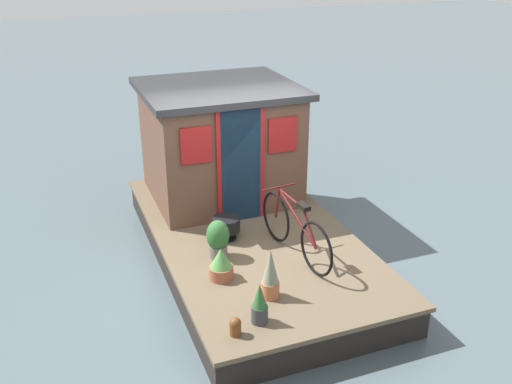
{
  "coord_description": "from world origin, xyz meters",
  "views": [
    {
      "loc": [
        -6.83,
        2.54,
        4.31
      ],
      "look_at": [
        -0.2,
        0.0,
        1.16
      ],
      "focal_mm": 40.24,
      "sensor_mm": 36.0,
      "label": 1
    }
  ],
  "objects_px": {
    "potted_plant_geranium": "(270,275)",
    "mooring_bollard": "(235,326)",
    "charcoal_grill": "(226,225)",
    "bicycle": "(295,229)",
    "potted_plant_thyme": "(260,304)",
    "potted_plant_basil": "(221,264)",
    "potted_plant_lavender": "(218,239)",
    "houseboat_cabin": "(220,142)"
  },
  "relations": [
    {
      "from": "houseboat_cabin",
      "to": "potted_plant_lavender",
      "type": "relative_size",
      "value": 4.52
    },
    {
      "from": "potted_plant_thyme",
      "to": "potted_plant_basil",
      "type": "distance_m",
      "value": 1.0
    },
    {
      "from": "bicycle",
      "to": "potted_plant_geranium",
      "type": "height_order",
      "value": "bicycle"
    },
    {
      "from": "potted_plant_thyme",
      "to": "potted_plant_lavender",
      "type": "distance_m",
      "value": 1.51
    },
    {
      "from": "bicycle",
      "to": "potted_plant_lavender",
      "type": "height_order",
      "value": "bicycle"
    },
    {
      "from": "charcoal_grill",
      "to": "mooring_bollard",
      "type": "bearing_deg",
      "value": 164.24
    },
    {
      "from": "potted_plant_geranium",
      "to": "houseboat_cabin",
      "type": "bearing_deg",
      "value": -6.9
    },
    {
      "from": "houseboat_cabin",
      "to": "potted_plant_thyme",
      "type": "relative_size",
      "value": 4.85
    },
    {
      "from": "bicycle",
      "to": "mooring_bollard",
      "type": "xyz_separation_m",
      "value": [
        -1.29,
        1.27,
        -0.28
      ]
    },
    {
      "from": "potted_plant_lavender",
      "to": "houseboat_cabin",
      "type": "bearing_deg",
      "value": -18.96
    },
    {
      "from": "potted_plant_geranium",
      "to": "charcoal_grill",
      "type": "relative_size",
      "value": 1.62
    },
    {
      "from": "potted_plant_thyme",
      "to": "bicycle",
      "type": "bearing_deg",
      "value": -39.05
    },
    {
      "from": "houseboat_cabin",
      "to": "charcoal_grill",
      "type": "relative_size",
      "value": 6.09
    },
    {
      "from": "potted_plant_thyme",
      "to": "mooring_bollard",
      "type": "relative_size",
      "value": 2.3
    },
    {
      "from": "houseboat_cabin",
      "to": "mooring_bollard",
      "type": "relative_size",
      "value": 11.16
    },
    {
      "from": "potted_plant_geranium",
      "to": "mooring_bollard",
      "type": "distance_m",
      "value": 0.83
    },
    {
      "from": "potted_plant_geranium",
      "to": "potted_plant_basil",
      "type": "height_order",
      "value": "potted_plant_geranium"
    },
    {
      "from": "houseboat_cabin",
      "to": "mooring_bollard",
      "type": "xyz_separation_m",
      "value": [
        -3.52,
        0.97,
        -0.81
      ]
    },
    {
      "from": "potted_plant_geranium",
      "to": "charcoal_grill",
      "type": "distance_m",
      "value": 1.54
    },
    {
      "from": "bicycle",
      "to": "potted_plant_geranium",
      "type": "xyz_separation_m",
      "value": [
        -0.77,
        0.66,
        -0.09
      ]
    },
    {
      "from": "bicycle",
      "to": "potted_plant_geranium",
      "type": "bearing_deg",
      "value": 139.31
    },
    {
      "from": "houseboat_cabin",
      "to": "potted_plant_basil",
      "type": "bearing_deg",
      "value": 162.19
    },
    {
      "from": "potted_plant_geranium",
      "to": "potted_plant_lavender",
      "type": "xyz_separation_m",
      "value": [
        1.11,
        0.29,
        -0.03
      ]
    },
    {
      "from": "potted_plant_geranium",
      "to": "potted_plant_thyme",
      "type": "relative_size",
      "value": 1.29
    },
    {
      "from": "charcoal_grill",
      "to": "potted_plant_lavender",
      "type": "bearing_deg",
      "value": 149.35
    },
    {
      "from": "bicycle",
      "to": "charcoal_grill",
      "type": "xyz_separation_m",
      "value": [
        0.77,
        0.69,
        -0.18
      ]
    },
    {
      "from": "charcoal_grill",
      "to": "bicycle",
      "type": "bearing_deg",
      "value": -138.31
    },
    {
      "from": "houseboat_cabin",
      "to": "potted_plant_thyme",
      "type": "height_order",
      "value": "houseboat_cabin"
    },
    {
      "from": "potted_plant_geranium",
      "to": "charcoal_grill",
      "type": "height_order",
      "value": "potted_plant_geranium"
    },
    {
      "from": "charcoal_grill",
      "to": "potted_plant_geranium",
      "type": "bearing_deg",
      "value": -178.9
    },
    {
      "from": "houseboat_cabin",
      "to": "bicycle",
      "type": "bearing_deg",
      "value": -172.44
    },
    {
      "from": "potted_plant_thyme",
      "to": "houseboat_cabin",
      "type": "bearing_deg",
      "value": -10.89
    },
    {
      "from": "potted_plant_basil",
      "to": "potted_plant_lavender",
      "type": "distance_m",
      "value": 0.54
    },
    {
      "from": "potted_plant_basil",
      "to": "houseboat_cabin",
      "type": "bearing_deg",
      "value": -17.81
    },
    {
      "from": "potted_plant_basil",
      "to": "mooring_bollard",
      "type": "xyz_separation_m",
      "value": [
        -1.11,
        0.2,
        -0.09
      ]
    },
    {
      "from": "mooring_bollard",
      "to": "potted_plant_lavender",
      "type": "bearing_deg",
      "value": -11.27
    },
    {
      "from": "bicycle",
      "to": "mooring_bollard",
      "type": "relative_size",
      "value": 8.03
    },
    {
      "from": "potted_plant_thyme",
      "to": "charcoal_grill",
      "type": "distance_m",
      "value": 1.96
    },
    {
      "from": "potted_plant_thyme",
      "to": "charcoal_grill",
      "type": "height_order",
      "value": "potted_plant_thyme"
    },
    {
      "from": "houseboat_cabin",
      "to": "charcoal_grill",
      "type": "bearing_deg",
      "value": 164.93
    },
    {
      "from": "potted_plant_geranium",
      "to": "potted_plant_lavender",
      "type": "distance_m",
      "value": 1.14
    },
    {
      "from": "bicycle",
      "to": "potted_plant_thyme",
      "type": "xyz_separation_m",
      "value": [
        -1.17,
        0.95,
        -0.16
      ]
    }
  ]
}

